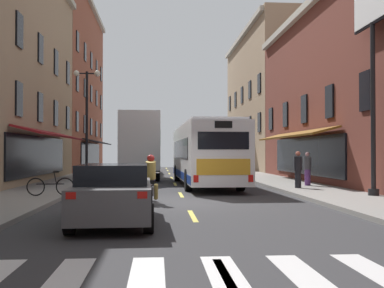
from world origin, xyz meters
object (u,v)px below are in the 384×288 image
object	(u,v)px
transit_bus	(205,153)
sedan_mid	(114,193)
motorcycle_rider	(151,182)
bicycle_near	(51,186)
billboard_sign	(373,34)
box_truck	(139,147)
sedan_near	(147,165)
street_lamp_twin	(87,121)
pedestrian_near	(298,169)
pedestrian_mid	(308,168)

from	to	relation	value
transit_bus	sedan_mid	bearing A→B (deg)	-105.19
motorcycle_rider	bicycle_near	distance (m)	4.02
billboard_sign	sedan_mid	distance (m)	11.85
sedan_mid	box_truck	bearing A→B (deg)	90.34
transit_bus	sedan_near	bearing A→B (deg)	103.01
street_lamp_twin	box_truck	bearing A→B (deg)	62.41
bicycle_near	pedestrian_near	world-z (taller)	pedestrian_near
pedestrian_mid	street_lamp_twin	xyz separation A→B (m)	(-10.98, 3.02, 2.46)
sedan_near	bicycle_near	world-z (taller)	sedan_near
sedan_near	billboard_sign	bearing A→B (deg)	-67.99
sedan_mid	transit_bus	bearing A→B (deg)	74.81
billboard_sign	sedan_mid	world-z (taller)	billboard_sign
sedan_near	motorcycle_rider	xyz separation A→B (m)	(0.66, -22.85, 0.02)
pedestrian_mid	street_lamp_twin	bearing A→B (deg)	-49.90
motorcycle_rider	street_lamp_twin	world-z (taller)	street_lamp_twin
transit_bus	box_truck	distance (m)	6.82
bicycle_near	sedan_mid	bearing A→B (deg)	-64.66
transit_bus	pedestrian_mid	size ratio (longest dim) A/B	7.54
sedan_mid	bicycle_near	distance (m)	6.72
transit_bus	pedestrian_near	xyz separation A→B (m)	(3.87, -3.67, -0.67)
transit_bus	sedan_mid	xyz separation A→B (m)	(-3.51, -12.91, -0.94)
transit_bus	bicycle_near	distance (m)	9.43
sedan_near	bicycle_near	size ratio (longest dim) A/B	2.82
motorcycle_rider	pedestrian_mid	size ratio (longest dim) A/B	1.29
billboard_sign	sedan_near	size ratio (longest dim) A/B	1.62
sedan_mid	pedestrian_near	world-z (taller)	pedestrian_near
pedestrian_near	street_lamp_twin	world-z (taller)	street_lamp_twin
motorcycle_rider	pedestrian_near	bearing A→B (deg)	35.90
box_truck	pedestrian_near	xyz separation A→B (m)	(7.48, -9.44, -1.08)
pedestrian_mid	transit_bus	bearing A→B (deg)	-59.20
sedan_mid	pedestrian_mid	xyz separation A→B (m)	(8.28, 10.72, 0.22)
street_lamp_twin	pedestrian_mid	bearing A→B (deg)	-15.37
sedan_mid	street_lamp_twin	size ratio (longest dim) A/B	0.79
box_truck	sedan_mid	distance (m)	18.73
billboard_sign	sedan_mid	bearing A→B (deg)	-149.44
box_truck	bicycle_near	world-z (taller)	box_truck
box_truck	pedestrian_mid	size ratio (longest dim) A/B	4.82
box_truck	sedan_near	xyz separation A→B (m)	(0.28, 8.67, -1.41)
sedan_mid	bicycle_near	xyz separation A→B (m)	(-2.87, 6.07, -0.24)
bicycle_near	pedestrian_mid	bearing A→B (deg)	22.62
billboard_sign	motorcycle_rider	xyz separation A→B (m)	(-8.24, -0.85, -5.47)
bicycle_near	box_truck	bearing A→B (deg)	77.64
box_truck	sedan_near	world-z (taller)	box_truck
sedan_near	motorcycle_rider	bearing A→B (deg)	-88.36
pedestrian_near	street_lamp_twin	xyz separation A→B (m)	(-10.07, 4.49, 2.41)
transit_bus	billboard_sign	bearing A→B (deg)	-53.68
pedestrian_near	pedestrian_mid	bearing A→B (deg)	-106.66
billboard_sign	pedestrian_near	world-z (taller)	billboard_sign
pedestrian_mid	sedan_near	bearing A→B (deg)	-98.52
box_truck	motorcycle_rider	size ratio (longest dim) A/B	3.73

